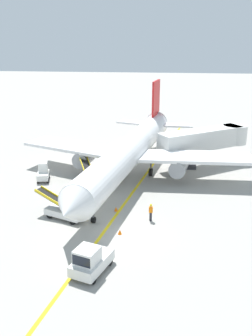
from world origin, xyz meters
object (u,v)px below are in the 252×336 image
object	(u,v)px
belt_loader_aft_hold	(89,179)
ground_crew_marshaller	(151,212)
jet_bridge	(210,138)
belt_loader_forward_hold	(64,211)
pushback_tug	(90,261)
safety_cone_nose_right	(116,209)
safety_cone_nose_left	(120,232)
airliner	(130,151)
baggage_tug_near_wing	(43,173)

from	to	relation	value
belt_loader_aft_hold	ground_crew_marshaller	world-z (taller)	belt_loader_aft_hold
jet_bridge	belt_loader_forward_hold	world-z (taller)	jet_bridge
belt_loader_aft_hold	belt_loader_forward_hold	bearing A→B (deg)	-95.29
pushback_tug	ground_crew_marshaller	bearing A→B (deg)	65.64
pushback_tug	safety_cone_nose_right	xyz separation A→B (m)	(0.45, 10.35, -0.77)
jet_bridge	safety_cone_nose_right	xyz separation A→B (m)	(-10.24, -15.48, -3.32)
ground_crew_marshaller	safety_cone_nose_right	xyz separation A→B (m)	(-3.47, 1.71, -0.69)
jet_bridge	belt_loader_aft_hold	bearing A→B (deg)	-146.65
ground_crew_marshaller	safety_cone_nose_left	bearing A→B (deg)	-131.76
pushback_tug	ground_crew_marshaller	size ratio (longest dim) A/B	2.36
belt_loader_forward_hold	safety_cone_nose_right	world-z (taller)	belt_loader_forward_hold
belt_loader_forward_hold	ground_crew_marshaller	world-z (taller)	belt_loader_forward_hold
airliner	jet_bridge	xyz separation A→B (m)	(9.78, 6.27, 0.12)
jet_bridge	belt_loader_forward_hold	distance (m)	23.19
jet_bridge	pushback_tug	xyz separation A→B (m)	(-10.69, -25.83, -2.55)
jet_bridge	pushback_tug	size ratio (longest dim) A/B	2.98
pushback_tug	safety_cone_nose_left	bearing A→B (deg)	76.53
baggage_tug_near_wing	airliner	bearing A→B (deg)	10.01
ground_crew_marshaller	safety_cone_nose_left	distance (m)	3.85
jet_bridge	ground_crew_marshaller	xyz separation A→B (m)	(-6.78, -17.18, -2.63)
airliner	safety_cone_nose_right	world-z (taller)	airliner
airliner	belt_loader_aft_hold	xyz separation A→B (m)	(-4.33, -3.02, -2.64)
belt_loader_forward_hold	belt_loader_aft_hold	distance (m)	8.31
airliner	belt_loader_aft_hold	size ratio (longest dim) A/B	6.94
airliner	safety_cone_nose_right	size ratio (longest dim) A/B	79.98
jet_bridge	ground_crew_marshaller	world-z (taller)	jet_bridge
airliner	belt_loader_forward_hold	bearing A→B (deg)	-114.30
jet_bridge	ground_crew_marshaller	size ratio (longest dim) A/B	7.04
jet_bridge	baggage_tug_near_wing	size ratio (longest dim) A/B	4.56
belt_loader_forward_hold	baggage_tug_near_wing	bearing A→B (deg)	117.90
baggage_tug_near_wing	belt_loader_aft_hold	bearing A→B (deg)	-11.99
baggage_tug_near_wing	safety_cone_nose_right	xyz separation A→B (m)	(9.67, -7.42, -0.71)
belt_loader_aft_hold	safety_cone_nose_left	bearing A→B (deg)	-65.79
airliner	safety_cone_nose_left	distance (m)	14.11
ground_crew_marshaller	jet_bridge	bearing A→B (deg)	68.48
safety_cone_nose_left	safety_cone_nose_right	distance (m)	4.63
ground_crew_marshaller	safety_cone_nose_left	size ratio (longest dim) A/B	3.86
belt_loader_aft_hold	safety_cone_nose_right	bearing A→B (deg)	-57.97
jet_bridge	baggage_tug_near_wing	xyz separation A→B (m)	(-19.92, -8.06, -2.62)
belt_loader_forward_hold	safety_cone_nose_left	world-z (taller)	belt_loader_forward_hold
belt_loader_forward_hold	airliner	bearing A→B (deg)	65.70
safety_cone_nose_right	belt_loader_forward_hold	bearing A→B (deg)	-155.79
baggage_tug_near_wing	belt_loader_forward_hold	size ratio (longest dim) A/B	0.51
belt_loader_forward_hold	belt_loader_aft_hold	bearing A→B (deg)	84.71
belt_loader_aft_hold	safety_cone_nose_left	size ratio (longest dim) A/B	11.53
pushback_tug	baggage_tug_near_wing	distance (m)	20.02
safety_cone_nose_right	jet_bridge	bearing A→B (deg)	56.50
belt_loader_forward_hold	ground_crew_marshaller	xyz separation A→B (m)	(8.10, 0.38, 0.13)
ground_crew_marshaller	belt_loader_aft_hold	bearing A→B (deg)	132.91
pushback_tug	baggage_tug_near_wing	bearing A→B (deg)	117.44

